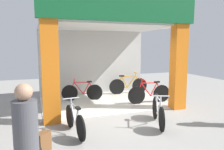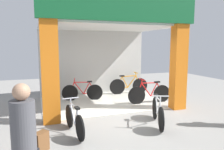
{
  "view_description": "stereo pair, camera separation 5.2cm",
  "coord_description": "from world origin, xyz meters",
  "px_view_note": "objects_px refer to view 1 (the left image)",
  "views": [
    {
      "loc": [
        -2.5,
        -6.1,
        2.15
      ],
      "look_at": [
        0.0,
        0.81,
        1.15
      ],
      "focal_mm": 34.98,
      "sensor_mm": 36.0,
      "label": 1
    },
    {
      "loc": [
        -2.45,
        -6.12,
        2.15
      ],
      "look_at": [
        0.0,
        0.81,
        1.15
      ],
      "focal_mm": 34.98,
      "sensor_mm": 36.0,
      "label": 2
    }
  ],
  "objects_px": {
    "bicycle_inside_0": "(82,92)",
    "bicycle_inside_2": "(128,85)",
    "bicycle_inside_1": "(149,94)",
    "bicycle_parked_1": "(75,120)",
    "pedestrian_0": "(28,146)",
    "bicycle_parked_0": "(158,112)"
  },
  "relations": [
    {
      "from": "bicycle_inside_1",
      "to": "bicycle_parked_1",
      "type": "xyz_separation_m",
      "value": [
        -3.13,
        -1.88,
        -0.04
      ]
    },
    {
      "from": "bicycle_inside_2",
      "to": "bicycle_parked_1",
      "type": "height_order",
      "value": "bicycle_inside_2"
    },
    {
      "from": "bicycle_parked_0",
      "to": "bicycle_inside_2",
      "type": "bearing_deg",
      "value": 78.03
    },
    {
      "from": "bicycle_inside_1",
      "to": "bicycle_parked_1",
      "type": "relative_size",
      "value": 1.11
    },
    {
      "from": "bicycle_parked_1",
      "to": "bicycle_parked_0",
      "type": "bearing_deg",
      "value": -3.54
    },
    {
      "from": "bicycle_inside_1",
      "to": "bicycle_parked_0",
      "type": "relative_size",
      "value": 1.12
    },
    {
      "from": "bicycle_inside_0",
      "to": "bicycle_parked_0",
      "type": "relative_size",
      "value": 1.03
    },
    {
      "from": "bicycle_inside_0",
      "to": "bicycle_inside_2",
      "type": "height_order",
      "value": "bicycle_inside_2"
    },
    {
      "from": "bicycle_inside_1",
      "to": "pedestrian_0",
      "type": "xyz_separation_m",
      "value": [
        -4.13,
        -4.1,
        0.49
      ]
    },
    {
      "from": "bicycle_parked_1",
      "to": "bicycle_inside_0",
      "type": "bearing_deg",
      "value": 74.63
    },
    {
      "from": "bicycle_inside_0",
      "to": "pedestrian_0",
      "type": "height_order",
      "value": "pedestrian_0"
    },
    {
      "from": "bicycle_inside_0",
      "to": "bicycle_inside_1",
      "type": "distance_m",
      "value": 2.59
    },
    {
      "from": "bicycle_inside_0",
      "to": "bicycle_parked_0",
      "type": "distance_m",
      "value": 3.56
    },
    {
      "from": "bicycle_inside_2",
      "to": "bicycle_parked_1",
      "type": "xyz_separation_m",
      "value": [
        -3.05,
        -3.62,
        -0.05
      ]
    },
    {
      "from": "bicycle_inside_1",
      "to": "bicycle_parked_0",
      "type": "bearing_deg",
      "value": -113.52
    },
    {
      "from": "bicycle_inside_1",
      "to": "bicycle_inside_0",
      "type": "bearing_deg",
      "value": 150.87
    },
    {
      "from": "bicycle_inside_1",
      "to": "bicycle_inside_2",
      "type": "relative_size",
      "value": 0.97
    },
    {
      "from": "bicycle_inside_1",
      "to": "bicycle_parked_1",
      "type": "distance_m",
      "value": 3.65
    },
    {
      "from": "bicycle_inside_1",
      "to": "pedestrian_0",
      "type": "bearing_deg",
      "value": -135.2
    },
    {
      "from": "bicycle_inside_0",
      "to": "bicycle_inside_1",
      "type": "xyz_separation_m",
      "value": [
        2.26,
        -1.26,
        0.02
      ]
    },
    {
      "from": "bicycle_parked_0",
      "to": "bicycle_parked_1",
      "type": "bearing_deg",
      "value": 176.46
    },
    {
      "from": "bicycle_inside_0",
      "to": "bicycle_parked_1",
      "type": "bearing_deg",
      "value": -105.37
    }
  ]
}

